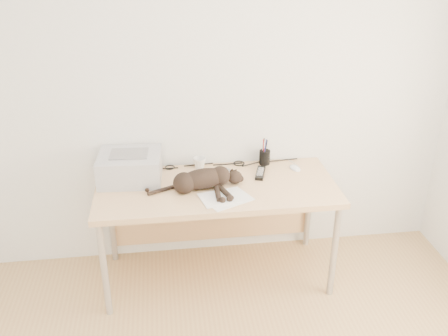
{
  "coord_description": "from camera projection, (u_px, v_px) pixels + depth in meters",
  "views": [
    {
      "loc": [
        -0.33,
        -1.52,
        2.3
      ],
      "look_at": [
        0.04,
        1.34,
        0.89
      ],
      "focal_mm": 40.0,
      "sensor_mm": 36.0,
      "label": 1
    }
  ],
  "objects": [
    {
      "name": "remote_grey",
      "position": [
        232.0,
        174.0,
        3.45
      ],
      "size": [
        0.14,
        0.18,
        0.02
      ],
      "primitive_type": "cube",
      "rotation": [
        0.0,
        0.0,
        0.56
      ],
      "color": "gray",
      "rests_on": "desk"
    },
    {
      "name": "pen_cup",
      "position": [
        265.0,
        157.0,
        3.6
      ],
      "size": [
        0.08,
        0.08,
        0.2
      ],
      "color": "black",
      "rests_on": "desk"
    },
    {
      "name": "desk",
      "position": [
        215.0,
        197.0,
        3.45
      ],
      "size": [
        1.6,
        0.7,
        0.74
      ],
      "color": "tan",
      "rests_on": "floor"
    },
    {
      "name": "mug",
      "position": [
        200.0,
        163.0,
        3.53
      ],
      "size": [
        0.12,
        0.12,
        0.08
      ],
      "primitive_type": "imported",
      "rotation": [
        0.0,
        0.0,
        1.08
      ],
      "color": "silver",
      "rests_on": "desk"
    },
    {
      "name": "mouse",
      "position": [
        295.0,
        167.0,
        3.54
      ],
      "size": [
        0.09,
        0.12,
        0.04
      ],
      "primitive_type": "ellipsoid",
      "rotation": [
        0.0,
        0.0,
        0.27
      ],
      "color": "white",
      "rests_on": "desk"
    },
    {
      "name": "papers",
      "position": [
        225.0,
        198.0,
        3.16
      ],
      "size": [
        0.36,
        0.3,
        0.01
      ],
      "color": "white",
      "rests_on": "desk"
    },
    {
      "name": "printer",
      "position": [
        130.0,
        167.0,
        3.36
      ],
      "size": [
        0.43,
        0.38,
        0.2
      ],
      "color": "#BBBBC0",
      "rests_on": "desk"
    },
    {
      "name": "cable_tangle",
      "position": [
        212.0,
        165.0,
        3.59
      ],
      "size": [
        1.36,
        0.09,
        0.01
      ],
      "primitive_type": null,
      "color": "black",
      "rests_on": "desk"
    },
    {
      "name": "cat",
      "position": [
        201.0,
        180.0,
        3.25
      ],
      "size": [
        0.65,
        0.31,
        0.15
      ],
      "rotation": [
        0.0,
        0.0,
        0.19
      ],
      "color": "black",
      "rests_on": "desk"
    },
    {
      "name": "remote_black",
      "position": [
        260.0,
        173.0,
        3.46
      ],
      "size": [
        0.11,
        0.2,
        0.02
      ],
      "primitive_type": "cube",
      "rotation": [
        0.0,
        0.0,
        -0.3
      ],
      "color": "black",
      "rests_on": "desk"
    },
    {
      "name": "wall_back",
      "position": [
        210.0,
        89.0,
        3.39
      ],
      "size": [
        3.5,
        0.0,
        3.5
      ],
      "primitive_type": "plane",
      "rotation": [
        1.57,
        0.0,
        0.0
      ],
      "color": "white",
      "rests_on": "floor"
    }
  ]
}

